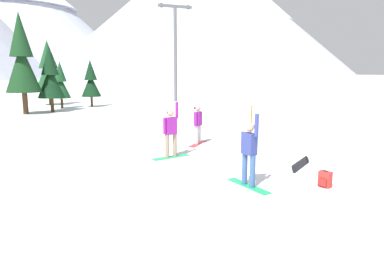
% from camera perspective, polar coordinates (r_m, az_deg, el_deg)
% --- Properties ---
extents(ground_plane, '(800.00, 800.00, 0.00)m').
position_cam_1_polar(ground_plane, '(8.70, 3.89, -11.57)').
color(ground_plane, white).
extents(snowboarder_foreground, '(0.59, 1.56, 2.05)m').
position_cam_1_polar(snowboarder_foreground, '(9.27, 9.70, -4.07)').
color(snowboarder_foreground, '#19B259').
rests_on(snowboarder_foreground, ground_plane).
extents(snowboarder_midground, '(1.49, 0.59, 2.05)m').
position_cam_1_polar(snowboarder_midground, '(12.29, -3.61, -0.62)').
color(snowboarder_midground, '#19B259').
rests_on(snowboarder_midground, ground_plane).
extents(snowboarder_background, '(1.26, 1.31, 1.70)m').
position_cam_1_polar(snowboarder_background, '(14.64, 1.03, 0.70)').
color(snowboarder_background, red).
rests_on(snowboarder_background, ground_plane).
extents(loose_snowboard_near_left, '(1.45, 1.06, 0.24)m').
position_cam_1_polar(loose_snowboard_near_left, '(11.73, 18.00, -5.81)').
color(loose_snowboard_near_left, black).
rests_on(loose_snowboard_near_left, ground_plane).
extents(backpack_red, '(0.34, 0.37, 0.47)m').
position_cam_1_polar(backpack_red, '(9.98, 21.70, -8.15)').
color(backpack_red, red).
rests_on(backpack_red, ground_plane).
extents(trail_marker_pole, '(0.06, 0.06, 1.61)m').
position_cam_1_polar(trail_marker_pole, '(15.68, 10.06, 0.81)').
color(trail_marker_pole, orange).
rests_on(trail_marker_pole, ground_plane).
extents(pine_tree_broad, '(1.59, 1.59, 4.12)m').
position_cam_1_polar(pine_tree_broad, '(31.58, -21.48, 7.19)').
color(pine_tree_broad, '#472D19').
rests_on(pine_tree_broad, ground_plane).
extents(pine_tree_slender, '(2.06, 2.06, 5.17)m').
position_cam_1_polar(pine_tree_slender, '(28.94, -22.99, 8.08)').
color(pine_tree_slender, '#472D19').
rests_on(pine_tree_slender, ground_plane).
extents(pine_tree_leaning, '(2.69, 2.69, 6.19)m').
position_cam_1_polar(pine_tree_leaning, '(35.50, -23.26, 9.08)').
color(pine_tree_leaning, '#472D19').
rests_on(pine_tree_leaning, ground_plane).
extents(pine_tree_short, '(1.77, 1.77, 4.30)m').
position_cam_1_polar(pine_tree_short, '(32.26, -16.87, 7.65)').
color(pine_tree_short, '#472D19').
rests_on(pine_tree_short, ground_plane).
extents(pine_tree_twin, '(2.50, 2.50, 7.53)m').
position_cam_1_polar(pine_tree_twin, '(28.24, -27.02, 10.40)').
color(pine_tree_twin, '#472D19').
rests_on(pine_tree_twin, ground_plane).
extents(ski_lift_tower, '(3.70, 0.36, 10.24)m').
position_cam_1_polar(ski_lift_tower, '(36.95, -2.86, 13.74)').
color(ski_lift_tower, '#595B60').
rests_on(ski_lift_tower, ground_plane).
extents(peak_north_spur, '(163.95, 163.95, 75.73)m').
position_cam_1_polar(peak_north_spur, '(264.70, -27.02, 16.33)').
color(peak_north_spur, '#B2B7C6').
rests_on(peak_north_spur, ground_plane).
extents(peak_east_ridge, '(176.63, 176.63, 75.98)m').
position_cam_1_polar(peak_east_ridge, '(207.20, 1.16, 19.57)').
color(peak_east_ridge, '#B2B7C6').
rests_on(peak_east_ridge, ground_plane).
extents(peak_central_summit, '(110.38, 110.38, 56.29)m').
position_cam_1_polar(peak_central_summit, '(217.72, 10.07, 16.20)').
color(peak_central_summit, '#8C93A3').
rests_on(peak_central_summit, ground_plane).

